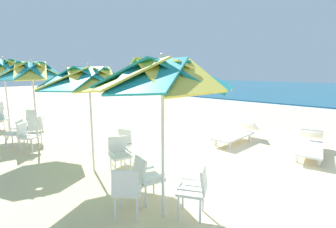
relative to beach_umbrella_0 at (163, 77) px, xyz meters
The scene contains 17 objects.
ground_plane 3.79m from the beach_umbrella_0, 83.47° to the left, with size 80.00×80.00×0.00m, color beige.
beach_umbrella_0 is the anchor object (origin of this frame).
plastic_chair_0 1.88m from the beach_umbrella_0, 41.30° to the left, with size 0.61×0.59×0.87m.
plastic_chair_1 1.89m from the beach_umbrella_0, 134.61° to the right, with size 0.63×0.63×0.87m.
plastic_chair_2 1.88m from the beach_umbrella_0, 166.75° to the left, with size 0.54×0.57×0.87m.
beach_umbrella_1 2.55m from the beach_umbrella_0, behind, with size 2.37×2.37×2.55m.
plastic_chair_3 2.72m from the beach_umbrella_0, 163.26° to the left, with size 0.58×0.55×0.87m.
plastic_chair_4 3.31m from the beach_umbrella_0, 156.26° to the left, with size 0.51×0.54×0.87m.
beach_umbrella_2 5.56m from the beach_umbrella_0, behind, with size 2.09×2.09×2.76m.
plastic_chair_5 6.45m from the beach_umbrella_0, behind, with size 0.50×0.47×0.87m.
plastic_chair_6 5.61m from the beach_umbrella_0, behind, with size 0.63×0.63×0.87m.
plastic_chair_7 6.23m from the beach_umbrella_0, behind, with size 0.63×0.63×0.87m.
beach_umbrella_3 8.46m from the beach_umbrella_0, behind, with size 2.05×2.05×2.91m.
plastic_chair_8 9.17m from the beach_umbrella_0, behind, with size 0.54×0.52×0.87m.
plastic_chair_9 8.24m from the beach_umbrella_0, behind, with size 0.59×0.61×0.87m.
sun_lounger_0 5.50m from the beach_umbrella_0, 78.17° to the left, with size 1.00×2.22×0.62m.
sun_lounger_1 5.34m from the beach_umbrella_0, 103.09° to the left, with size 0.73×2.17×0.62m.
Camera 1 is at (2.23, -5.74, 2.38)m, focal length 26.44 mm.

